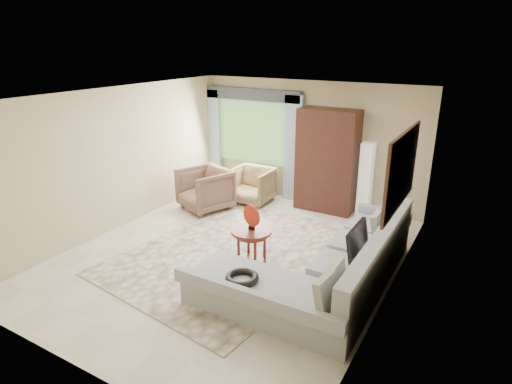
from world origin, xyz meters
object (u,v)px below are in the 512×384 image
Objects in this scene: sectional_sofa at (332,273)px; armchair_right at (252,185)px; coffee_table at (252,247)px; floor_lamp at (365,180)px; potted_plant at (230,179)px; armchair_left at (205,189)px; armoire at (327,161)px; tv_screen at (358,242)px.

sectional_sofa reaches higher than armchair_right.
coffee_table is 3.10m from floor_lamp.
sectional_sofa is 4.75m from potted_plant.
armchair_left reaches higher than coffee_table.
armoire is at bearing 14.29° from armchair_right.
armchair_left is at bearing -78.52° from potted_plant.
tv_screen is 4.85m from potted_plant.
sectional_sofa is 1.32m from coffee_table.
sectional_sofa is 4.68× the size of tv_screen.
floor_lamp reaches higher than sectional_sofa.
potted_plant is at bearing 179.09° from floor_lamp.
tv_screen is 0.87× the size of armchair_right.
armchair_right is at bearing 120.55° from coffee_table.
sectional_sofa is 3.78m from armchair_left.
armoire reaches higher than tv_screen.
coffee_table is at bearing -172.11° from tv_screen.
sectional_sofa is 4.07× the size of armchair_right.
floor_lamp reaches higher than tv_screen.
sectional_sofa is 3.70m from armchair_right.
armoire is (-1.50, 2.66, 0.33)m from tv_screen.
armchair_right is at bearing 138.24° from sectional_sofa.
potted_plant is at bearing 144.94° from tv_screen.
tv_screen is at bearing -60.57° from armoire.
coffee_table is 2.97m from armoire.
armchair_left is 1.12× the size of armchair_right.
tv_screen is 0.77× the size of armchair_left.
sectional_sofa is at bearing -43.37° from armchair_right.
armchair_left is 1.94× the size of potted_plant.
floor_lamp is (2.97, 1.32, 0.32)m from armchair_left.
armoire is at bearing -2.61° from potted_plant.
armchair_left is (-3.67, 1.40, -0.29)m from tv_screen.
tv_screen is 2.81m from floor_lamp.
potted_plant is 2.58m from armoire.
armchair_right is 0.41× the size of armoire.
armoire reaches higher than coffee_table.
coffee_table is 2.64m from armchair_left.
armoire is (0.08, 2.88, 0.72)m from coffee_table.
armchair_right is at bearing 74.15° from armchair_left.
potted_plant is 0.23× the size of armoire.
armoire is at bearing 52.21° from armchair_left.
armchair_right is 1.08m from potted_plant.
armoire is at bearing -175.71° from floor_lamp.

